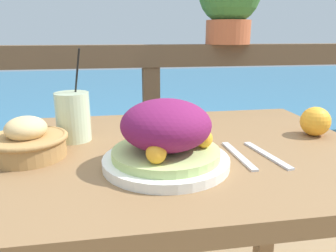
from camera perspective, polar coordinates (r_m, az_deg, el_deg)
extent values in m
cube|color=olive|center=(0.83, 1.97, -4.91)|extent=(0.95, 0.72, 0.04)
cube|color=olive|center=(1.28, -20.38, -16.60)|extent=(0.06, 0.06, 0.70)
cube|color=olive|center=(1.38, 16.80, -13.80)|extent=(0.06, 0.06, 0.70)
cube|color=brown|center=(1.40, -3.06, 12.12)|extent=(2.80, 0.08, 0.09)
cube|color=brown|center=(1.51, -2.79, -6.63)|extent=(0.07, 0.07, 0.88)
cube|color=teal|center=(3.97, -7.00, 3.87)|extent=(12.00, 4.00, 0.40)
cylinder|color=white|center=(0.71, -0.35, -6.15)|extent=(0.27, 0.27, 0.02)
cylinder|color=#B7D17A|center=(0.70, -0.36, -4.72)|extent=(0.23, 0.23, 0.02)
ellipsoid|color=#72194C|center=(0.68, -0.37, 0.21)|extent=(0.19, 0.19, 0.11)
sphere|color=#F9A328|center=(0.71, 6.19, -2.20)|extent=(0.04, 0.04, 0.04)
sphere|color=#F9A328|center=(0.77, -2.69, -0.71)|extent=(0.04, 0.04, 0.04)
sphere|color=#F9A328|center=(0.62, -2.06, -4.78)|extent=(0.04, 0.04, 0.04)
cylinder|color=beige|center=(0.90, -16.19, 1.56)|extent=(0.09, 0.09, 0.13)
cylinder|color=black|center=(0.89, -15.77, 6.22)|extent=(0.04, 0.07, 0.21)
cylinder|color=#AD7F47|center=(0.82, -23.18, -3.34)|extent=(0.17, 0.17, 0.05)
torus|color=#AD7F47|center=(0.81, -23.34, -1.93)|extent=(0.18, 0.18, 0.01)
ellipsoid|color=#DBB77A|center=(0.81, -23.52, -0.41)|extent=(0.09, 0.09, 0.06)
cylinder|color=#B75B38|center=(1.47, 10.40, 15.76)|extent=(0.19, 0.19, 0.10)
cube|color=silver|center=(0.78, 12.16, -5.03)|extent=(0.02, 0.18, 0.00)
cube|color=silver|center=(0.80, 16.82, -4.83)|extent=(0.04, 0.18, 0.00)
sphere|color=#F9A328|center=(0.99, 24.28, 0.74)|extent=(0.08, 0.08, 0.08)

